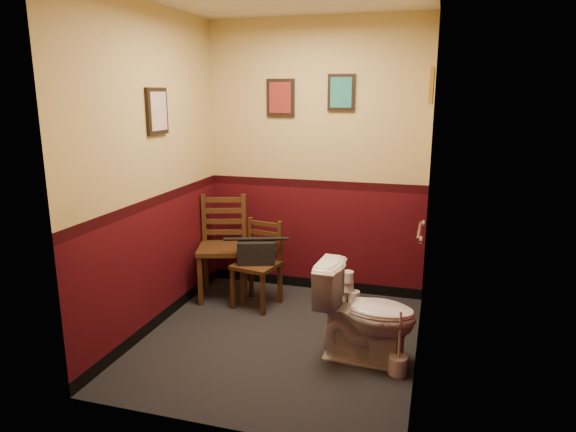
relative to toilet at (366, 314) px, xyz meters
name	(u,v)px	position (x,y,z in m)	size (l,w,h in m)	color
floor	(280,339)	(-0.72, 0.12, -0.37)	(2.20, 2.40, 0.00)	black
wall_back	(315,160)	(-0.72, 1.32, 0.98)	(2.20, 2.70, 0.00)	#3E090F
wall_front	(214,214)	(-0.72, -1.08, 0.98)	(2.20, 2.70, 0.00)	#3E090F
wall_left	(152,173)	(-1.82, 0.12, 0.98)	(2.40, 2.70, 0.00)	#3E090F
wall_right	(426,186)	(0.38, 0.12, 0.98)	(2.40, 2.70, 0.00)	#3E090F
grab_bar	(420,231)	(0.35, 0.37, 0.58)	(0.05, 0.56, 0.06)	silver
framed_print_back_a	(281,98)	(-1.07, 1.30, 1.58)	(0.28, 0.04, 0.36)	black
framed_print_back_b	(341,92)	(-0.47, 1.30, 1.63)	(0.26, 0.04, 0.34)	black
framed_print_left	(157,111)	(-1.80, 0.22, 1.48)	(0.04, 0.30, 0.38)	black
framed_print_right	(432,86)	(0.36, 0.72, 1.68)	(0.04, 0.34, 0.28)	olive
toilet	(366,314)	(0.00, 0.00, 0.00)	(0.42, 0.76, 0.74)	white
toilet_brush	(398,364)	(0.27, -0.15, -0.29)	(0.14, 0.14, 0.49)	silver
chair_left	(223,247)	(-1.55, 0.89, 0.13)	(0.59, 0.59, 1.01)	#523218
chair_right	(258,264)	(-1.13, 0.76, 0.04)	(0.45, 0.45, 0.82)	#523218
handbag	(256,252)	(-1.14, 0.73, 0.17)	(0.39, 0.28, 0.25)	black
tp_stack	(348,289)	(-0.32, 1.08, -0.24)	(0.24, 0.15, 0.32)	silver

